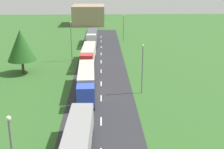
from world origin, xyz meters
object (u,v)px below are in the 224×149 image
at_px(truck_third, 88,55).
at_px(distant_building, 89,15).
at_px(truck_fourth, 92,37).
at_px(lamppost_second, 142,66).
at_px(lamppost_third, 71,39).
at_px(truck_lead, 78,142).
at_px(tree_oak, 21,45).
at_px(truck_second, 86,80).
at_px(lamppost_fourth, 123,26).

distance_m(truck_third, distant_building, 56.39).
xyz_separation_m(truck_third, truck_fourth, (0.23, 19.83, 0.02)).
xyz_separation_m(lamppost_second, lamppost_third, (-12.78, 19.96, 0.41)).
height_order(truck_lead, tree_oak, tree_oak).
xyz_separation_m(truck_lead, lamppost_third, (-4.08, 38.51, 2.72)).
relative_size(truck_second, lamppost_third, 1.65).
height_order(truck_lead, truck_fourth, truck_fourth).
distance_m(truck_fourth, tree_oak, 28.54).
relative_size(truck_second, lamppost_second, 1.82).
xyz_separation_m(truck_second, distant_building, (-2.46, 73.01, 1.45)).
bearing_deg(tree_oak, lamppost_fourth, 55.06).
distance_m(lamppost_second, lamppost_third, 23.70).
relative_size(truck_third, lamppost_fourth, 1.88).
bearing_deg(truck_second, lamppost_second, -0.78).
distance_m(truck_third, truck_fourth, 19.83).
xyz_separation_m(truck_second, lamppost_third, (-4.08, 19.84, 2.65)).
relative_size(lamppost_second, lamppost_third, 0.91).
bearing_deg(lamppost_third, truck_third, -40.31).
bearing_deg(truck_fourth, tree_oak, -115.98).
bearing_deg(distant_building, truck_lead, -88.46).
distance_m(truck_second, lamppost_third, 20.43).
distance_m(truck_second, lamppost_second, 8.99).
xyz_separation_m(truck_fourth, lamppost_fourth, (8.77, 4.83, 1.99)).
bearing_deg(lamppost_fourth, truck_third, -110.05).
height_order(truck_second, truck_third, truck_second).
relative_size(lamppost_second, distant_building, 0.57).
bearing_deg(lamppost_fourth, distant_building, 109.32).
relative_size(truck_third, tree_oak, 1.65).
relative_size(truck_lead, truck_second, 0.93).
xyz_separation_m(truck_fourth, distant_building, (-2.33, 36.50, 1.46)).
height_order(truck_fourth, lamppost_third, lamppost_third).
height_order(lamppost_third, lamppost_fourth, lamppost_third).
relative_size(truck_lead, lamppost_fourth, 1.80).
bearing_deg(lamppost_third, lamppost_second, -57.38).
bearing_deg(lamppost_third, truck_second, -78.39).
height_order(truck_fourth, lamppost_fourth, lamppost_fourth).
bearing_deg(lamppost_fourth, truck_lead, -98.19).
distance_m(truck_fourth, distant_building, 36.60).
distance_m(truck_third, lamppost_fourth, 26.33).
xyz_separation_m(lamppost_third, distant_building, (1.62, 53.17, -1.20)).
bearing_deg(lamppost_fourth, truck_second, -101.81).
relative_size(lamppost_third, lamppost_fourth, 1.18).
distance_m(truck_lead, lamppost_second, 20.61).
distance_m(truck_second, distant_building, 73.07).
height_order(truck_third, distant_building, distant_building).
bearing_deg(lamppost_second, lamppost_fourth, 90.08).
bearing_deg(truck_second, tree_oak, 138.67).
height_order(truck_lead, lamppost_second, lamppost_second).
bearing_deg(truck_second, truck_fourth, 90.19).
bearing_deg(distant_building, truck_fourth, -86.34).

